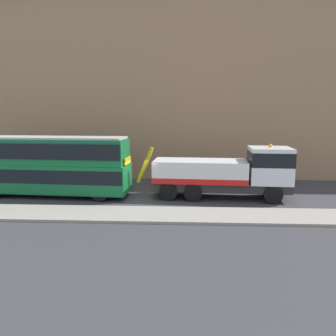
{
  "coord_description": "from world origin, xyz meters",
  "views": [
    {
      "loc": [
        2.96,
        -21.59,
        5.55
      ],
      "look_at": [
        1.86,
        -0.01,
        2.0
      ],
      "focal_mm": 35.15,
      "sensor_mm": 36.0,
      "label": 1
    }
  ],
  "objects": [
    {
      "name": "recovery_tow_truck",
      "position": [
        5.77,
        -0.05,
        1.76
      ],
      "size": [
        10.21,
        3.22,
        3.67
      ],
      "rotation": [
        0.0,
        0.0,
        -0.07
      ],
      "color": "#2D2D2D",
      "rests_on": "ground_plane"
    },
    {
      "name": "near_kerb",
      "position": [
        0.0,
        -4.2,
        0.07
      ],
      "size": [
        60.0,
        2.8,
        0.15
      ],
      "primitive_type": "cube",
      "color": "gray",
      "rests_on": "ground_plane"
    },
    {
      "name": "building_facade",
      "position": [
        0.0,
        6.93,
        8.07
      ],
      "size": [
        60.0,
        1.5,
        16.0
      ],
      "color": "#9E7A5B",
      "rests_on": "ground_plane"
    },
    {
      "name": "double_decker_bus",
      "position": [
        -6.28,
        -0.01,
        2.23
      ],
      "size": [
        11.16,
        3.26,
        4.06
      ],
      "rotation": [
        0.0,
        0.0,
        -0.07
      ],
      "color": "#146B38",
      "rests_on": "ground_plane"
    },
    {
      "name": "ground_plane",
      "position": [
        0.0,
        0.0,
        0.0
      ],
      "size": [
        120.0,
        120.0,
        0.0
      ],
      "primitive_type": "plane",
      "color": "#38383D"
    }
  ]
}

